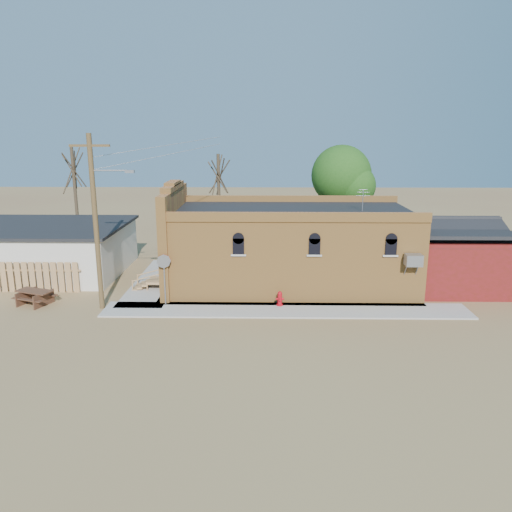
{
  "coord_description": "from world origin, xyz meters",
  "views": [
    {
      "loc": [
        0.36,
        -23.57,
        9.07
      ],
      "look_at": [
        -0.09,
        3.07,
        2.4
      ],
      "focal_mm": 35.0,
      "sensor_mm": 36.0,
      "label": 1
    }
  ],
  "objects_px": {
    "stop_sign": "(164,266)",
    "utility_pole": "(96,219)",
    "trash_barrel": "(169,281)",
    "brick_bar": "(286,247)",
    "picnic_table": "(35,295)",
    "fire_hydrant": "(280,299)"
  },
  "relations": [
    {
      "from": "stop_sign",
      "to": "picnic_table",
      "type": "relative_size",
      "value": 1.21
    },
    {
      "from": "utility_pole",
      "to": "fire_hydrant",
      "type": "bearing_deg",
      "value": 1.99
    },
    {
      "from": "stop_sign",
      "to": "picnic_table",
      "type": "distance_m",
      "value": 7.25
    },
    {
      "from": "brick_bar",
      "to": "picnic_table",
      "type": "height_order",
      "value": "brick_bar"
    },
    {
      "from": "fire_hydrant",
      "to": "picnic_table",
      "type": "bearing_deg",
      "value": 170.78
    },
    {
      "from": "trash_barrel",
      "to": "utility_pole",
      "type": "bearing_deg",
      "value": -130.2
    },
    {
      "from": "stop_sign",
      "to": "utility_pole",
      "type": "bearing_deg",
      "value": -169.57
    },
    {
      "from": "utility_pole",
      "to": "fire_hydrant",
      "type": "height_order",
      "value": "utility_pole"
    },
    {
      "from": "brick_bar",
      "to": "stop_sign",
      "type": "xyz_separation_m",
      "value": [
        -6.55,
        -3.88,
        -0.14
      ]
    },
    {
      "from": "utility_pole",
      "to": "fire_hydrant",
      "type": "relative_size",
      "value": 11.44
    },
    {
      "from": "brick_bar",
      "to": "trash_barrel",
      "type": "distance_m",
      "value": 7.26
    },
    {
      "from": "utility_pole",
      "to": "trash_barrel",
      "type": "xyz_separation_m",
      "value": [
        2.84,
        3.37,
        -4.32
      ]
    },
    {
      "from": "utility_pole",
      "to": "picnic_table",
      "type": "bearing_deg",
      "value": 172.89
    },
    {
      "from": "utility_pole",
      "to": "picnic_table",
      "type": "height_order",
      "value": "utility_pole"
    },
    {
      "from": "trash_barrel",
      "to": "brick_bar",
      "type": "bearing_deg",
      "value": 7.61
    },
    {
      "from": "stop_sign",
      "to": "trash_barrel",
      "type": "bearing_deg",
      "value": 100.63
    },
    {
      "from": "fire_hydrant",
      "to": "trash_barrel",
      "type": "relative_size",
      "value": 1.06
    },
    {
      "from": "stop_sign",
      "to": "picnic_table",
      "type": "xyz_separation_m",
      "value": [
        -7.06,
        0.06,
        -1.68
      ]
    },
    {
      "from": "trash_barrel",
      "to": "picnic_table",
      "type": "height_order",
      "value": "trash_barrel"
    },
    {
      "from": "trash_barrel",
      "to": "picnic_table",
      "type": "distance_m",
      "value": 7.27
    },
    {
      "from": "brick_bar",
      "to": "utility_pole",
      "type": "relative_size",
      "value": 1.82
    },
    {
      "from": "trash_barrel",
      "to": "picnic_table",
      "type": "relative_size",
      "value": 0.32
    }
  ]
}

